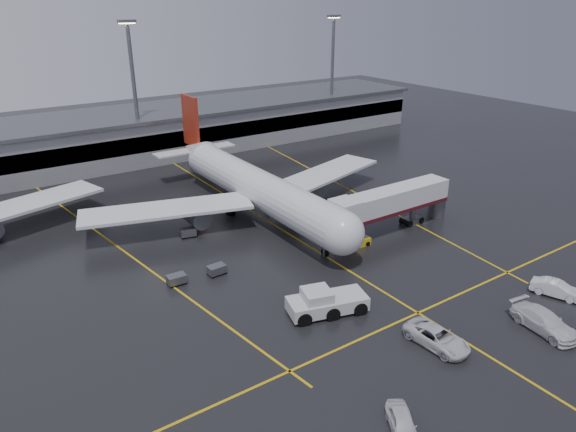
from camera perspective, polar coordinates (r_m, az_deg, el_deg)
ground at (r=68.63m, az=0.44°, el=-2.18°), size 220.00×220.00×0.00m
apron_line_centre at (r=68.63m, az=0.44°, el=-2.17°), size 0.25×90.00×0.02m
apron_line_stop at (r=54.29m, az=14.01°, el=-10.23°), size 60.00×0.25×0.02m
apron_line_left at (r=69.35m, az=-18.20°, el=-3.12°), size 9.99×69.35×0.02m
apron_line_right at (r=86.22m, az=6.49°, el=3.02°), size 7.57×69.64×0.02m
terminal at (r=108.03m, az=-14.39°, el=8.91°), size 122.00×19.00×8.60m
light_mast_mid at (r=99.00m, az=-16.48°, el=13.49°), size 3.00×1.20×25.45m
light_mast_right at (r=120.73m, az=4.86°, el=15.84°), size 3.00×1.20×25.45m
main_airliner at (r=74.62m, az=-3.81°, el=3.36°), size 48.80×45.60×14.10m
jet_bridge at (r=70.04m, az=11.29°, el=1.38°), size 19.90×3.40×6.05m
pushback_tractor at (r=52.35m, az=4.07°, el=-9.44°), size 8.43×5.27×2.81m
belt_loader at (r=66.30m, az=7.64°, el=-2.86°), size 3.28×1.68×2.03m
service_van_a at (r=49.79m, az=15.97°, el=-12.64°), size 3.27×6.34×1.71m
service_van_b at (r=55.31m, az=26.20°, el=-10.30°), size 3.58×6.90×1.91m
service_van_c at (r=61.82m, az=27.28°, el=-7.09°), size 3.42×5.33×1.66m
service_van_d at (r=41.12m, az=12.40°, el=-21.26°), size 3.79×4.71×1.51m
baggage_cart_a at (r=59.70m, az=-7.81°, el=-5.80°), size 2.06×1.39×1.12m
baggage_cart_b at (r=58.53m, az=-12.08°, el=-6.75°), size 2.07×1.40×1.12m
baggage_cart_c at (r=69.37m, az=-10.84°, el=-1.76°), size 2.25×1.74×1.12m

